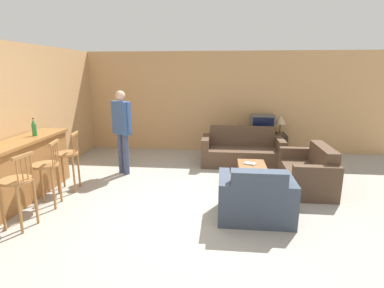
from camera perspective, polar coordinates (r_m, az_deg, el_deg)
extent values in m
plane|color=gray|center=(4.75, 1.05, -12.57)|extent=(24.00, 24.00, 0.00)
cube|color=tan|center=(7.99, 3.32, 7.95)|extent=(9.40, 0.08, 2.60)
cube|color=tan|center=(6.71, -27.03, 5.36)|extent=(0.08, 8.70, 2.60)
cube|color=brown|center=(5.55, -31.06, -5.37)|extent=(0.47, 2.62, 0.96)
cube|color=brown|center=(5.42, -31.72, -0.32)|extent=(0.55, 2.68, 0.05)
cylinder|color=#996638|center=(4.67, -30.56, -5.99)|extent=(0.46, 0.46, 0.04)
cylinder|color=#996638|center=(4.97, -30.08, -9.12)|extent=(0.04, 0.04, 0.66)
cylinder|color=#996638|center=(4.80, -32.44, -10.24)|extent=(0.04, 0.04, 0.66)
cylinder|color=#996638|center=(4.79, -27.65, -9.69)|extent=(0.04, 0.04, 0.66)
cylinder|color=#996638|center=(4.61, -30.01, -10.90)|extent=(0.04, 0.04, 0.66)
cylinder|color=#996638|center=(4.58, -28.27, -3.70)|extent=(0.02, 0.02, 0.32)
cylinder|color=#996638|center=(4.53, -28.96, -3.98)|extent=(0.02, 0.02, 0.32)
cylinder|color=#996638|center=(4.47, -29.66, -4.27)|extent=(0.02, 0.02, 0.32)
cylinder|color=#996638|center=(4.42, -30.37, -4.56)|extent=(0.02, 0.02, 0.32)
cube|color=#996638|center=(4.45, -29.57, -1.98)|extent=(0.09, 0.34, 0.04)
cylinder|color=#996638|center=(5.20, -26.21, -3.59)|extent=(0.47, 0.47, 0.04)
cylinder|color=#996638|center=(5.48, -26.66, -6.67)|extent=(0.04, 0.04, 0.66)
cylinder|color=#996638|center=(5.24, -27.80, -7.72)|extent=(0.04, 0.04, 0.66)
cylinder|color=#996638|center=(5.38, -23.87, -6.74)|extent=(0.04, 0.04, 0.66)
cylinder|color=#996638|center=(5.14, -24.89, -7.82)|extent=(0.04, 0.04, 0.66)
cylinder|color=#996638|center=(5.20, -24.20, -1.32)|extent=(0.02, 0.02, 0.32)
cylinder|color=#996638|center=(5.13, -24.49, -1.55)|extent=(0.02, 0.02, 0.32)
cylinder|color=#996638|center=(5.06, -24.80, -1.79)|extent=(0.02, 0.02, 0.32)
cylinder|color=#996638|center=(4.98, -25.11, -2.04)|extent=(0.02, 0.02, 0.32)
cube|color=#996638|center=(5.05, -24.84, 0.24)|extent=(0.10, 0.34, 0.04)
cylinder|color=#996638|center=(5.75, -22.81, -1.69)|extent=(0.46, 0.46, 0.04)
cylinder|color=#996638|center=(6.02, -23.35, -4.58)|extent=(0.04, 0.04, 0.66)
cylinder|color=#996638|center=(5.77, -24.24, -5.44)|extent=(0.04, 0.04, 0.66)
cylinder|color=#996638|center=(5.93, -20.78, -4.60)|extent=(0.04, 0.04, 0.66)
cylinder|color=#996638|center=(5.67, -21.57, -5.48)|extent=(0.04, 0.04, 0.66)
cylinder|color=#996638|center=(5.76, -20.99, 0.36)|extent=(0.02, 0.02, 0.32)
cylinder|color=#996638|center=(5.69, -21.22, 0.18)|extent=(0.02, 0.02, 0.32)
cylinder|color=#996638|center=(5.61, -21.45, -0.02)|extent=(0.02, 0.02, 0.32)
cylinder|color=#996638|center=(5.54, -21.69, -0.21)|extent=(0.02, 0.02, 0.32)
cube|color=#996638|center=(5.62, -21.49, 1.81)|extent=(0.09, 0.34, 0.04)
cube|color=#4C3828|center=(6.97, 9.46, -2.34)|extent=(1.50, 0.83, 0.39)
cube|color=#4C3828|center=(7.17, 9.45, 1.55)|extent=(1.50, 0.22, 0.44)
cube|color=#4C3828|center=(6.93, 2.62, -1.21)|extent=(0.16, 0.83, 0.64)
cube|color=#4C3828|center=(7.04, 16.27, -1.51)|extent=(0.16, 0.83, 0.64)
cube|color=#384251|center=(4.58, 11.86, -11.23)|extent=(0.75, 0.79, 0.39)
cube|color=#384251|center=(4.16, 12.53, -7.80)|extent=(0.75, 0.22, 0.42)
cube|color=#384251|center=(4.61, 17.64, -9.88)|extent=(0.16, 0.79, 0.62)
cube|color=#384251|center=(4.51, 6.10, -9.83)|extent=(0.16, 0.79, 0.62)
cube|color=#4C3828|center=(5.91, 20.84, -6.07)|extent=(0.76, 1.03, 0.39)
cube|color=#4C3828|center=(5.87, 23.73, -2.36)|extent=(0.22, 1.03, 0.41)
cube|color=#4C3828|center=(6.42, 19.59, -3.34)|extent=(0.76, 0.16, 0.62)
cube|color=#4C3828|center=(5.33, 22.55, -7.07)|extent=(0.76, 0.16, 0.62)
cube|color=brown|center=(5.63, 11.48, -4.44)|extent=(0.51, 1.00, 0.04)
cube|color=brown|center=(5.24, 9.48, -8.01)|extent=(0.06, 0.06, 0.36)
cube|color=brown|center=(5.29, 14.20, -8.05)|extent=(0.06, 0.06, 0.36)
cube|color=brown|center=(6.10, 8.97, -4.82)|extent=(0.06, 0.06, 0.36)
cube|color=brown|center=(6.15, 13.00, -4.89)|extent=(0.06, 0.06, 0.36)
cube|color=#2D2319|center=(7.82, 12.99, -0.09)|extent=(1.21, 0.54, 0.56)
cube|color=#4C4C4C|center=(7.71, 13.20, 3.67)|extent=(0.57, 0.42, 0.48)
cube|color=black|center=(7.51, 13.40, 3.39)|extent=(0.50, 0.01, 0.41)
cylinder|color=#2D7F3D|center=(5.88, -27.82, 2.39)|extent=(0.08, 0.08, 0.21)
cone|color=#2D7F3D|center=(5.86, -27.98, 3.80)|extent=(0.07, 0.07, 0.09)
cylinder|color=black|center=(5.85, -28.04, 4.30)|extent=(0.03, 0.03, 0.02)
cube|color=#B7AD99|center=(5.76, 11.02, -3.67)|extent=(0.25, 0.21, 0.03)
cylinder|color=brown|center=(7.83, 16.36, 1.92)|extent=(0.16, 0.16, 0.02)
cylinder|color=brown|center=(7.80, 16.43, 2.85)|extent=(0.03, 0.03, 0.23)
cone|color=tan|center=(7.76, 16.54, 4.47)|extent=(0.28, 0.28, 0.21)
cylinder|color=#384260|center=(6.35, -12.49, -1.97)|extent=(0.13, 0.13, 0.85)
cylinder|color=#384260|center=(6.45, -13.33, -1.75)|extent=(0.13, 0.13, 0.85)
cube|color=#335189|center=(6.24, -13.29, 4.85)|extent=(0.44, 0.35, 0.67)
cylinder|color=#335189|center=(6.07, -11.92, 4.93)|extent=(0.08, 0.08, 0.62)
cylinder|color=#335189|center=(6.41, -14.60, 5.25)|extent=(0.08, 0.08, 0.62)
sphere|color=tan|center=(6.19, -13.52, 8.98)|extent=(0.19, 0.19, 0.19)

